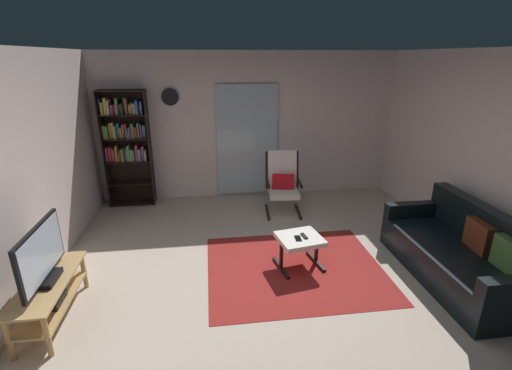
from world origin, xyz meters
TOP-DOWN VIEW (x-y plane):
  - ground_plane at (0.00, 0.00)m, footprint 7.02×7.02m
  - wall_back at (0.00, 2.90)m, footprint 5.60×0.06m
  - wall_left at (-2.70, 0.00)m, footprint 0.06×6.00m
  - wall_right at (2.70, 0.00)m, footprint 0.06×6.00m
  - glass_door_panel at (-0.03, 2.83)m, footprint 1.10×0.01m
  - area_rug at (0.27, 0.23)m, footprint 2.16×1.81m
  - tv_stand at (-2.34, -0.34)m, footprint 0.41×1.11m
  - television at (-2.34, -0.33)m, footprint 0.20×0.89m
  - bookshelf_near_tv at (-2.11, 2.70)m, footprint 0.77×0.30m
  - leather_sofa at (2.15, -0.22)m, footprint 0.87×1.94m
  - lounge_armchair at (0.48, 2.01)m, footprint 0.61×0.70m
  - ottoman at (0.33, 0.28)m, footprint 0.60×0.57m
  - tv_remote at (0.39, 0.28)m, footprint 0.06×0.15m
  - cell_phone at (0.30, 0.23)m, footprint 0.07×0.14m
  - wall_clock at (-1.34, 2.82)m, footprint 0.29×0.03m

SIDE VIEW (x-z plane):
  - ground_plane at x=0.00m, z-range 0.00..0.00m
  - area_rug at x=0.27m, z-range 0.00..0.01m
  - tv_stand at x=-2.34m, z-range 0.07..0.51m
  - leather_sofa at x=2.15m, z-range -0.12..0.73m
  - ottoman at x=0.33m, z-range 0.13..0.54m
  - cell_phone at x=0.30m, z-range 0.41..0.42m
  - tv_remote at x=0.39m, z-range 0.41..0.43m
  - lounge_armchair at x=0.48m, z-range 0.02..1.05m
  - television at x=-2.34m, z-range 0.43..1.00m
  - glass_door_panel at x=-0.03m, z-range 0.05..2.05m
  - bookshelf_near_tv at x=-2.11m, z-range 0.15..2.14m
  - wall_back at x=0.00m, z-range 0.00..2.60m
  - wall_left at x=-2.70m, z-range 0.00..2.60m
  - wall_right at x=2.70m, z-range 0.00..2.60m
  - wall_clock at x=-1.34m, z-range 1.71..2.00m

